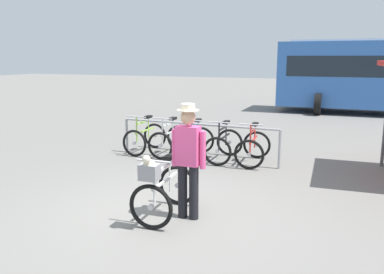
{
  "coord_description": "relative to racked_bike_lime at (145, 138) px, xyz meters",
  "views": [
    {
      "loc": [
        2.62,
        -5.29,
        2.38
      ],
      "look_at": [
        0.05,
        1.09,
        1.0
      ],
      "focal_mm": 37.51,
      "sensor_mm": 36.0,
      "label": 1
    }
  ],
  "objects": [
    {
      "name": "racked_bike_red",
      "position": [
        2.8,
        -0.08,
        0.0
      ],
      "size": [
        0.73,
        1.14,
        0.97
      ],
      "color": "black",
      "rests_on": "ground"
    },
    {
      "name": "ground_plane",
      "position": [
        2.19,
        -3.46,
        -0.37
      ],
      "size": [
        80.0,
        80.0,
        0.0
      ],
      "primitive_type": "plane",
      "color": "slate"
    },
    {
      "name": "racked_bike_black",
      "position": [
        2.1,
        -0.06,
        0.0
      ],
      "size": [
        0.68,
        1.11,
        0.97
      ],
      "color": "black",
      "rests_on": "ground"
    },
    {
      "name": "racked_bike_blue",
      "position": [
        1.4,
        -0.04,
        0.0
      ],
      "size": [
        0.77,
        1.16,
        0.97
      ],
      "color": "black",
      "rests_on": "ground"
    },
    {
      "name": "racked_bike_lime",
      "position": [
        0.0,
        0.0,
        0.0
      ],
      "size": [
        0.69,
        1.11,
        0.97
      ],
      "color": "black",
      "rests_on": "ground"
    },
    {
      "name": "person_with_featured_bike",
      "position": [
        2.63,
        -3.5,
        0.58
      ],
      "size": [
        0.53,
        0.32,
        1.72
      ],
      "color": "black",
      "rests_on": "ground"
    },
    {
      "name": "racked_bike_white",
      "position": [
        0.7,
        -0.02,
        0.0
      ],
      "size": [
        0.69,
        1.1,
        0.97
      ],
      "color": "black",
      "rests_on": "ground"
    },
    {
      "name": "bike_rack_rail",
      "position": [
        1.5,
        -0.22,
        0.32
      ],
      "size": [
        3.91,
        0.18,
        0.88
      ],
      "color": "#99999E",
      "rests_on": "ground"
    },
    {
      "name": "featured_bicycle",
      "position": [
        2.29,
        -3.7,
        0.12
      ],
      "size": [
        0.71,
        1.22,
        1.09
      ],
      "color": "black",
      "rests_on": "ground"
    }
  ]
}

